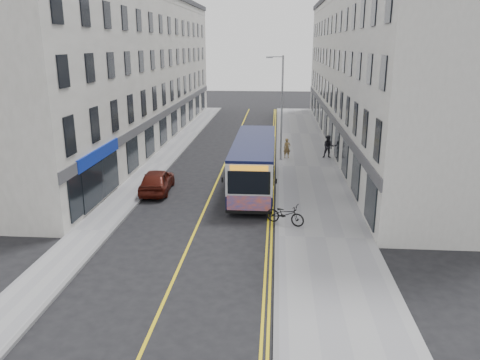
% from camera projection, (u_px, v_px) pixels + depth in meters
% --- Properties ---
extents(ground, '(140.00, 140.00, 0.00)m').
position_uv_depth(ground, '(197.00, 226.00, 23.53)').
color(ground, black).
rests_on(ground, ground).
extents(pavement_east, '(4.50, 64.00, 0.12)m').
position_uv_depth(pavement_east, '(308.00, 167.00, 34.53)').
color(pavement_east, gray).
rests_on(pavement_east, ground).
extents(pavement_west, '(2.00, 64.00, 0.12)m').
position_uv_depth(pavement_west, '(158.00, 164.00, 35.37)').
color(pavement_west, gray).
rests_on(pavement_west, ground).
extents(kerb_east, '(0.18, 64.00, 0.13)m').
position_uv_depth(kerb_east, '(277.00, 166.00, 34.69)').
color(kerb_east, slate).
rests_on(kerb_east, ground).
extents(kerb_west, '(0.18, 64.00, 0.13)m').
position_uv_depth(kerb_west, '(171.00, 164.00, 35.30)').
color(kerb_west, slate).
rests_on(kerb_west, ground).
extents(road_centre_line, '(0.12, 64.00, 0.01)m').
position_uv_depth(road_centre_line, '(224.00, 166.00, 35.01)').
color(road_centre_line, gold).
rests_on(road_centre_line, ground).
extents(road_dbl_yellow_inner, '(0.10, 64.00, 0.01)m').
position_uv_depth(road_dbl_yellow_inner, '(271.00, 167.00, 34.75)').
color(road_dbl_yellow_inner, gold).
rests_on(road_dbl_yellow_inner, ground).
extents(road_dbl_yellow_outer, '(0.10, 64.00, 0.01)m').
position_uv_depth(road_dbl_yellow_outer, '(274.00, 167.00, 34.73)').
color(road_dbl_yellow_outer, gold).
rests_on(road_dbl_yellow_outer, ground).
extents(terrace_east, '(6.00, 46.00, 13.00)m').
position_uv_depth(terrace_east, '(365.00, 71.00, 40.94)').
color(terrace_east, silver).
rests_on(terrace_east, ground).
extents(terrace_west, '(6.00, 46.00, 13.00)m').
position_uv_depth(terrace_west, '(136.00, 70.00, 42.48)').
color(terrace_west, silver).
rests_on(terrace_west, ground).
extents(streetlamp, '(1.32, 0.18, 8.00)m').
position_uv_depth(streetlamp, '(281.00, 105.00, 35.38)').
color(streetlamp, '#979A9F').
rests_on(streetlamp, ground).
extents(city_bus, '(2.51, 10.76, 3.13)m').
position_uv_depth(city_bus, '(254.00, 163.00, 29.07)').
color(city_bus, black).
rests_on(city_bus, ground).
extents(bicycle, '(2.14, 1.49, 1.07)m').
position_uv_depth(bicycle, '(285.00, 214.00, 23.30)').
color(bicycle, black).
rests_on(bicycle, pavement_east).
extents(pedestrian_near, '(0.64, 0.50, 1.55)m').
position_uv_depth(pedestrian_near, '(287.00, 148.00, 36.85)').
color(pedestrian_near, olive).
rests_on(pedestrian_near, pavement_east).
extents(pedestrian_far, '(0.88, 0.69, 1.80)m').
position_uv_depth(pedestrian_far, '(328.00, 147.00, 36.82)').
color(pedestrian_far, black).
rests_on(pedestrian_far, pavement_east).
extents(car_white, '(1.78, 3.99, 1.27)m').
position_uv_depth(car_white, '(257.00, 134.00, 44.27)').
color(car_white, white).
rests_on(car_white, ground).
extents(car_maroon, '(1.96, 4.35, 1.45)m').
position_uv_depth(car_maroon, '(157.00, 181.00, 28.74)').
color(car_maroon, '#4B140C').
rests_on(car_maroon, ground).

